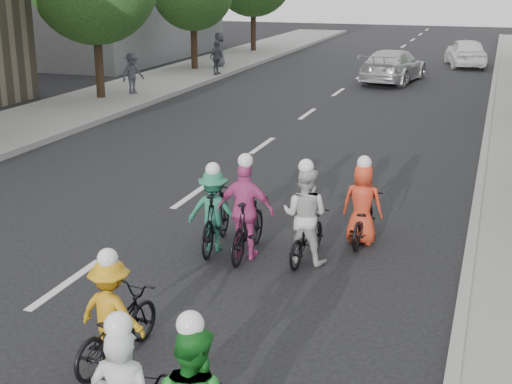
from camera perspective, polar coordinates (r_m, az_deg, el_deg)
The scene contains 14 objects.
ground at distance 11.86m, azimuth -14.96°, elevation -7.13°, with size 120.00×120.00×0.00m, color black.
sidewalk_left at distance 24.11m, azimuth -17.91°, elevation 5.16°, with size 4.00×80.00×0.15m, color gray.
curb_left at distance 23.01m, azimuth -13.98°, elevation 4.97°, with size 0.18×80.00×0.18m, color #999993.
curb_right at distance 19.46m, azimuth 17.71°, elevation 2.47°, with size 0.18×80.00×0.18m, color #999993.
cyclist_0 at distance 12.28m, azimuth -0.74°, elevation -2.20°, with size 1.02×1.78×1.87m.
cyclist_1 at distance 12.67m, azimuth -3.31°, elevation -1.85°, with size 1.01×1.88×1.62m.
cyclist_2 at distance 12.17m, azimuth 3.98°, elevation -2.60°, with size 0.86×1.59×1.82m.
cyclist_3 at distance 13.15m, azimuth 8.52°, elevation -1.61°, with size 0.74×1.61×1.65m.
cyclist_5 at distance 9.28m, azimuth -11.28°, elevation -10.07°, with size 0.97×1.75×1.57m.
follow_car_lead at distance 33.00m, azimuth 10.93°, elevation 9.88°, with size 2.04×5.02×1.46m, color silver.
follow_car_trail at distance 39.49m, azimuth 16.44°, elevation 10.67°, with size 1.73×4.31×1.47m, color white.
spectator_0 at distance 28.76m, azimuth -9.84°, elevation 9.35°, with size 1.04×0.60×1.61m, color #494854.
spectator_1 at distance 33.73m, azimuth -3.19°, elevation 10.68°, with size 0.93×0.39×1.59m, color #545762.
spectator_2 at distance 36.80m, azimuth -2.94°, elevation 11.33°, with size 0.84×0.55×1.72m, color #52525F.
Camera 1 is at (6.23, -8.89, 4.77)m, focal length 50.00 mm.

